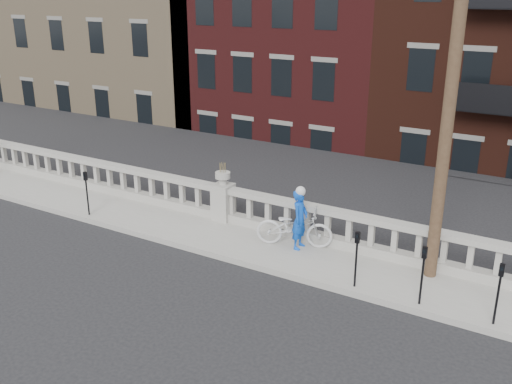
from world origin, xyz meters
TOP-DOWN VIEW (x-y plane):
  - ground at (0.00, 0.00)m, footprint 120.00×120.00m
  - sidewalk at (0.00, 3.00)m, footprint 32.00×2.20m
  - balustrade at (0.00, 3.95)m, footprint 28.00×0.34m
  - planter_pedestal at (0.00, 3.95)m, footprint 0.55×0.55m
  - lower_level at (0.56, 23.04)m, footprint 80.00×44.00m
  - utility_pole at (6.20, 3.60)m, footprint 1.60×0.28m
  - parking_meter_a at (-3.70, 2.15)m, footprint 0.10×0.09m
  - parking_meter_b at (4.86, 2.15)m, footprint 0.10×0.09m
  - parking_meter_c at (6.36, 2.15)m, footprint 0.10×0.09m
  - parking_meter_d at (7.88, 2.15)m, footprint 0.10×0.09m
  - bicycle at (2.63, 3.40)m, footprint 2.15×1.35m
  - cyclist at (2.81, 3.36)m, footprint 0.42×0.61m

SIDE VIEW (x-z plane):
  - ground at x=0.00m, z-range 0.00..0.00m
  - sidewalk at x=0.00m, z-range 0.00..0.15m
  - balustrade at x=0.00m, z-range 0.13..1.16m
  - bicycle at x=2.63m, z-range 0.15..1.22m
  - planter_pedestal at x=0.00m, z-range -0.05..1.71m
  - cyclist at x=2.81m, z-range 0.15..1.75m
  - parking_meter_a at x=-3.70m, z-range 0.32..1.68m
  - parking_meter_b at x=4.86m, z-range 0.32..1.68m
  - parking_meter_c at x=6.36m, z-range 0.32..1.68m
  - parking_meter_d at x=7.88m, z-range 0.32..1.68m
  - lower_level at x=0.56m, z-range -7.77..13.03m
  - utility_pole at x=6.20m, z-range 0.24..10.24m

